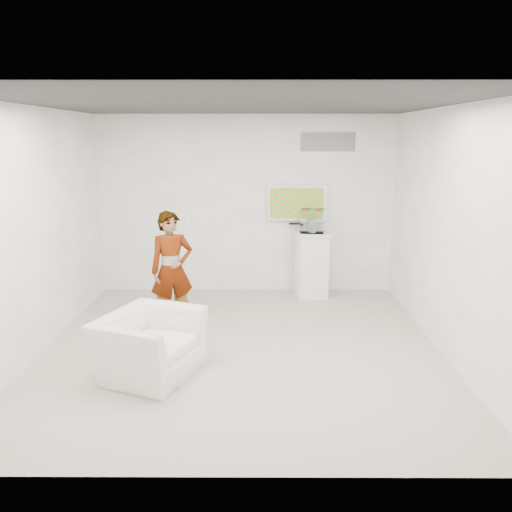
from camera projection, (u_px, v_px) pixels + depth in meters
name	position (u px, v px, depth m)	size (l,w,h in m)	color
room	(242.00, 233.00, 6.05)	(5.01, 5.01, 3.00)	#A8A19A
tv	(297.00, 203.00, 8.41)	(1.00, 0.08, 0.60)	silver
logo_decal	(328.00, 142.00, 8.21)	(0.90, 0.02, 0.30)	slate
person	(172.00, 270.00, 6.97)	(0.60, 0.39, 1.65)	white
armchair	(149.00, 344.00, 5.63)	(1.08, 0.95, 0.70)	white
pedestal	(311.00, 264.00, 8.35)	(0.54, 0.54, 1.10)	white
floor_uplight	(301.00, 284.00, 8.62)	(0.20, 0.20, 0.32)	silver
vitrine	(313.00, 221.00, 8.18)	(0.38, 0.38, 0.38)	white
console	(312.00, 226.00, 8.20)	(0.04, 0.14, 0.20)	white
wii_remote	(185.00, 221.00, 7.04)	(0.04, 0.14, 0.04)	white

